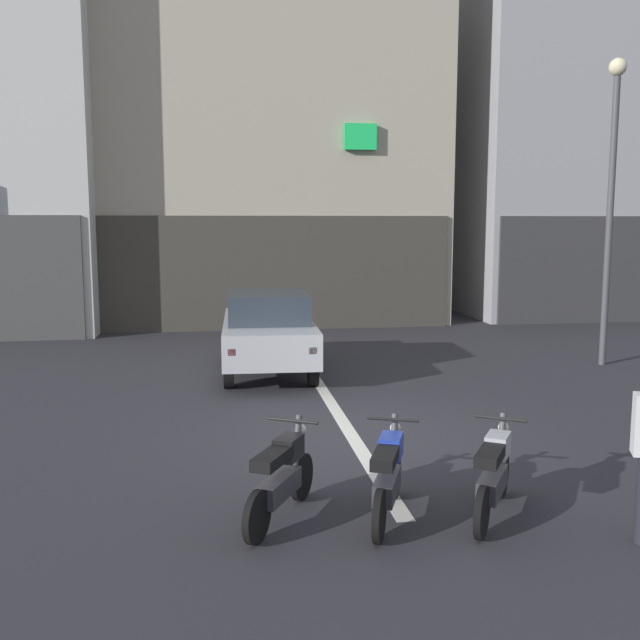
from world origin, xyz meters
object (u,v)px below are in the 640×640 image
object	(u,v)px
street_lamp	(612,180)
motorcycle_silver_row_centre	(494,473)
motorcycle_black_row_leftmost	(281,476)
motorcycle_blue_row_left_mid	(388,475)
car_silver_crossing_near	(268,330)

from	to	relation	value
street_lamp	motorcycle_silver_row_centre	size ratio (longest dim) A/B	4.34
motorcycle_black_row_leftmost	motorcycle_blue_row_left_mid	world-z (taller)	same
motorcycle_black_row_leftmost	street_lamp	bearing A→B (deg)	43.23
car_silver_crossing_near	motorcycle_black_row_leftmost	bearing A→B (deg)	-93.03
motorcycle_blue_row_left_mid	motorcycle_silver_row_centre	bearing A→B (deg)	-5.41
motorcycle_black_row_leftmost	motorcycle_silver_row_centre	size ratio (longest dim) A/B	1.03
street_lamp	motorcycle_blue_row_left_mid	bearing A→B (deg)	-131.84
street_lamp	motorcycle_black_row_leftmost	xyz separation A→B (m)	(-7.51, -7.06, -3.42)
car_silver_crossing_near	street_lamp	bearing A→B (deg)	-1.32
car_silver_crossing_near	motorcycle_blue_row_left_mid	bearing A→B (deg)	-84.53
motorcycle_blue_row_left_mid	motorcycle_silver_row_centre	size ratio (longest dim) A/B	1.08
car_silver_crossing_near	motorcycle_black_row_leftmost	distance (m)	7.24
street_lamp	car_silver_crossing_near	bearing A→B (deg)	178.68
motorcycle_black_row_leftmost	motorcycle_blue_row_left_mid	distance (m)	1.09
motorcycle_silver_row_centre	motorcycle_black_row_leftmost	bearing A→B (deg)	174.25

